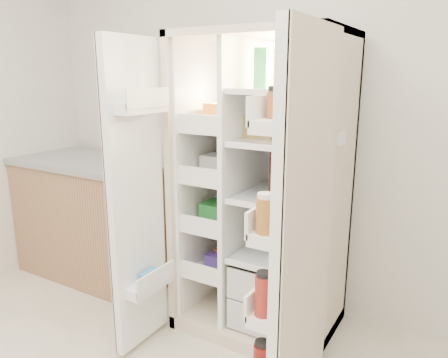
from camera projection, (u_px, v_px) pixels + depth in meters
The scene contains 5 objects.
wall_back at pixel (283, 108), 2.79m from camera, with size 4.00×0.02×2.70m, color silver.
refrigerator at pixel (268, 211), 2.62m from camera, with size 0.93×0.70×1.80m.
freezer_door at pixel (137, 200), 2.33m from camera, with size 0.15×0.40×1.72m.
fridge_door at pixel (299, 245), 1.78m from camera, with size 0.17×0.58×1.72m.
kitchen_counter at pixel (99, 217), 3.35m from camera, with size 1.29×0.69×0.93m.
Camera 1 is at (1.10, -0.63, 1.56)m, focal length 34.00 mm.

